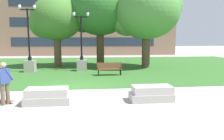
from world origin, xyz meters
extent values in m
plane|color=#A3A09B|center=(0.00, 0.00, 0.00)|extent=(140.00, 140.00, 0.00)
cube|color=#336628|center=(0.00, 10.00, 0.01)|extent=(40.00, 20.00, 0.02)
cube|color=#B2ADA3|center=(-0.91, -2.38, 0.16)|extent=(1.80, 0.90, 0.32)
cube|color=#BBB6AB|center=(-0.92, -2.38, 0.48)|extent=(1.66, 0.83, 0.32)
cube|color=#B2ADA3|center=(3.40, -2.43, 0.16)|extent=(1.80, 0.90, 0.32)
cube|color=#BBB6AB|center=(3.44, -2.43, 0.48)|extent=(1.66, 0.83, 0.32)
cylinder|color=brown|center=(-2.63, -2.41, 0.43)|extent=(0.15, 0.15, 0.86)
cylinder|color=brown|center=(-2.49, -2.27, 0.43)|extent=(0.15, 0.15, 0.86)
cube|color=#334784|center=(-2.56, -2.34, 1.16)|extent=(0.45, 0.45, 0.60)
cylinder|color=#334784|center=(-2.38, -2.29, 1.22)|extent=(0.32, 0.33, 0.53)
sphere|color=tan|center=(-2.56, -2.34, 1.60)|extent=(0.22, 0.22, 0.22)
cube|color=maroon|center=(-2.75, -2.06, 0.09)|extent=(0.81, 0.51, 0.02)
cube|color=maroon|center=(-2.34, -2.25, 0.11)|extent=(0.19, 0.23, 0.06)
cylinder|color=silver|center=(-2.91, -1.87, 0.03)|extent=(0.06, 0.05, 0.06)
cylinder|color=silver|center=(-2.60, -2.25, 0.03)|extent=(0.06, 0.05, 0.06)
cylinder|color=silver|center=(-2.51, -2.05, 0.03)|extent=(0.06, 0.05, 0.06)
cube|color=brown|center=(2.30, 4.21, 0.46)|extent=(1.80, 0.44, 0.05)
cube|color=brown|center=(2.30, 4.46, 0.69)|extent=(1.80, 0.12, 0.46)
cube|color=black|center=(1.46, 4.21, 0.58)|extent=(0.06, 0.40, 0.04)
cube|color=black|center=(3.14, 4.21, 0.58)|extent=(0.06, 0.40, 0.04)
cylinder|color=black|center=(1.50, 4.05, 0.23)|extent=(0.07, 0.07, 0.41)
cylinder|color=black|center=(3.10, 4.05, 0.23)|extent=(0.07, 0.07, 0.41)
cylinder|color=black|center=(1.50, 4.37, 0.23)|extent=(0.07, 0.07, 0.41)
cylinder|color=black|center=(3.10, 4.37, 0.23)|extent=(0.07, 0.07, 0.41)
cube|color=gray|center=(-3.83, 6.67, 0.47)|extent=(0.80, 0.80, 0.90)
cylinder|color=black|center=(-3.83, 6.67, 1.07)|extent=(0.28, 0.28, 0.30)
cylinder|color=black|center=(-3.83, 6.67, 2.94)|extent=(0.14, 0.14, 4.04)
cube|color=black|center=(-3.83, 6.67, 4.86)|extent=(1.10, 0.08, 0.08)
ellipsoid|color=white|center=(-4.38, 6.67, 5.10)|extent=(0.22, 0.22, 0.36)
cone|color=black|center=(-4.38, 6.67, 5.30)|extent=(0.20, 0.20, 0.13)
ellipsoid|color=white|center=(-3.28, 6.67, 5.10)|extent=(0.22, 0.22, 0.36)
cone|color=black|center=(-3.28, 6.67, 5.30)|extent=(0.20, 0.20, 0.13)
cube|color=gray|center=(0.26, 6.83, 0.47)|extent=(0.80, 0.80, 0.90)
cylinder|color=black|center=(0.26, 6.83, 1.07)|extent=(0.28, 0.28, 0.30)
cylinder|color=black|center=(0.26, 6.83, 2.70)|extent=(0.14, 0.14, 3.56)
cube|color=black|center=(0.26, 6.83, 4.38)|extent=(1.10, 0.08, 0.08)
ellipsoid|color=white|center=(-0.29, 6.83, 4.62)|extent=(0.22, 0.22, 0.36)
cone|color=black|center=(-0.29, 6.83, 4.81)|extent=(0.20, 0.20, 0.13)
ellipsoid|color=white|center=(0.81, 6.83, 4.62)|extent=(0.22, 0.22, 0.36)
cone|color=black|center=(0.81, 6.83, 4.81)|extent=(0.20, 0.20, 0.13)
cylinder|color=#4C3823|center=(1.98, 9.94, 1.92)|extent=(0.73, 0.73, 3.80)
ellipsoid|color=#2D6B28|center=(1.98, 9.94, 5.39)|extent=(5.70, 5.70, 4.85)
sphere|color=#2D6B28|center=(0.42, 10.51, 4.82)|extent=(3.14, 3.14, 3.14)
sphere|color=#2D6B28|center=(3.41, 9.37, 5.67)|extent=(2.85, 2.85, 2.85)
cylinder|color=brown|center=(-2.06, 9.91, 1.61)|extent=(0.68, 0.68, 3.18)
ellipsoid|color=#42752D|center=(-2.06, 9.91, 4.51)|extent=(4.75, 4.75, 4.04)
sphere|color=#42752D|center=(-3.37, 10.38, 4.04)|extent=(2.61, 2.61, 2.61)
sphere|color=#42752D|center=(-0.88, 9.43, 4.75)|extent=(2.38, 2.38, 2.38)
cylinder|color=brown|center=(6.09, 8.40, 1.76)|extent=(0.74, 0.74, 3.48)
ellipsoid|color=#4C893D|center=(6.09, 8.40, 5.14)|extent=(5.97, 5.97, 5.07)
sphere|color=#4C893D|center=(4.45, 9.00, 4.54)|extent=(3.28, 3.28, 3.28)
sphere|color=#4C893D|center=(7.59, 7.80, 5.44)|extent=(2.98, 2.98, 2.98)
cube|color=#8E6B56|center=(0.37, 24.50, 5.95)|extent=(30.07, 1.00, 11.90)
cube|color=#232D3D|center=(0.37, 23.98, 2.20)|extent=(22.55, 0.03, 1.40)
cube|color=#232D3D|center=(0.37, 23.98, 5.20)|extent=(22.55, 0.03, 1.40)
cube|color=#232D3D|center=(0.37, 23.98, 8.20)|extent=(22.55, 0.03, 1.40)
camera|label=1|loc=(0.72, -11.25, 2.60)|focal=35.00mm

